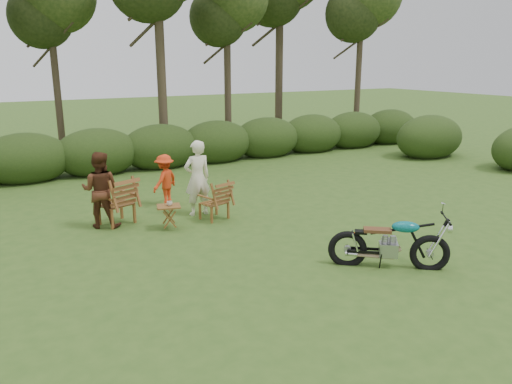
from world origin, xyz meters
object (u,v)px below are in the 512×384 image
cup (170,203)px  adult_b (103,226)px  lawn_chair_right (214,219)px  adult_a (198,214)px  motorcycle (387,266)px  lawn_chair_left (118,224)px  child (166,205)px  side_table (169,217)px

cup → adult_b: bearing=144.7°
cup → lawn_chair_right: bearing=8.7°
adult_a → adult_b: size_ratio=1.06×
motorcycle → adult_a: (-1.61, 4.28, 0.00)m
lawn_chair_left → adult_a: (1.76, -0.23, 0.00)m
adult_a → adult_b: adult_a is taller
lawn_chair_right → child: size_ratio=0.71×
side_table → cup: bearing=-25.3°
cup → adult_b: adult_b is taller
side_table → adult_a: (0.91, 0.62, -0.25)m
lawn_chair_left → adult_b: adult_b is taller
motorcycle → lawn_chair_left: (-3.37, 4.51, 0.00)m
lawn_chair_right → adult_a: size_ratio=0.51×
side_table → adult_b: 1.45m
motorcycle → child: (-1.99, 5.36, 0.00)m
lawn_chair_right → adult_b: 2.34m
side_table → child: child is taller
side_table → cup: size_ratio=4.29×
child → adult_a: bearing=75.0°
motorcycle → lawn_chair_left: size_ratio=1.85×
cup → motorcycle: bearing=-55.5°
lawn_chair_left → cup: 1.34m
lawn_chair_left → adult_a: size_ratio=0.60×
adult_a → adult_b: 2.08m
motorcycle → adult_a: 4.57m
lawn_chair_right → cup: bearing=-6.6°
lawn_chair_left → child: size_ratio=0.83×
adult_b → child: size_ratio=1.29×
adult_a → lawn_chair_left: bearing=-8.8°
lawn_chair_right → adult_a: bearing=-85.0°
adult_a → child: adult_a is taller
adult_a → child: 1.15m
motorcycle → side_table: motorcycle is taller
side_table → lawn_chair_right: bearing=8.1°
cup → adult_b: 1.54m
motorcycle → adult_a: size_ratio=1.12×
motorcycle → lawn_chair_right: bearing=148.6°
lawn_chair_right → side_table: (-1.08, -0.15, 0.25)m
lawn_chair_left → adult_b: bearing=-14.2°
side_table → adult_a: size_ratio=0.30×
side_table → child: (0.53, 1.71, -0.25)m
lawn_chair_left → side_table: lawn_chair_left is taller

